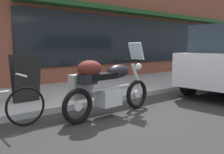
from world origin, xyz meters
The scene contains 4 objects.
ground_plane centered at (0.00, 0.00, 0.00)m, with size 80.00×80.00×0.00m, color #292929.
storefront_building centered at (6.45, 4.21, 3.17)m, with size 20.90×0.90×6.47m.
touring_motorcycle centered at (-0.45, 0.33, 0.60)m, with size 2.14×0.62×1.38m.
sandwich_board_sign centered at (-1.30, 1.96, 0.63)m, with size 0.55×0.43×1.01m.
Camera 1 is at (-3.18, -3.21, 1.29)m, focal length 39.23 mm.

